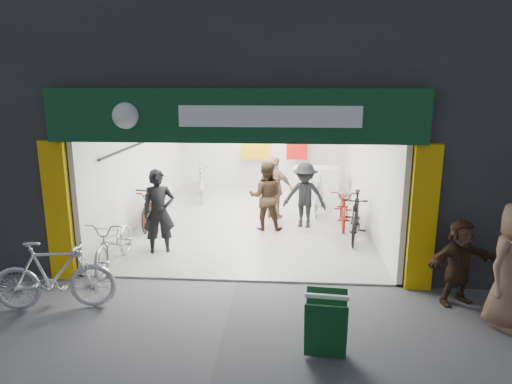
# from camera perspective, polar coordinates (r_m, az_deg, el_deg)

# --- Properties ---
(ground) EXTENTS (60.00, 60.00, 0.00)m
(ground) POSITION_cam_1_polar(r_m,az_deg,el_deg) (8.60, -2.45, -11.16)
(ground) COLOR #56565B
(ground) RESTS_ON ground
(building) EXTENTS (17.00, 10.27, 8.00)m
(building) POSITION_cam_1_polar(r_m,az_deg,el_deg) (12.77, 4.24, 16.73)
(building) COLOR #232326
(building) RESTS_ON ground
(bike_left_front) EXTENTS (0.71, 1.96, 1.02)m
(bike_left_front) POSITION_cam_1_polar(r_m,az_deg,el_deg) (9.54, -17.23, -5.92)
(bike_left_front) COLOR silver
(bike_left_front) RESTS_ON ground
(bike_left_midfront) EXTENTS (0.59, 1.92, 1.14)m
(bike_left_midfront) POSITION_cam_1_polar(r_m,az_deg,el_deg) (11.82, -12.86, -1.63)
(bike_left_midfront) COLOR black
(bike_left_midfront) RESTS_ON ground
(bike_left_midback) EXTENTS (0.67, 1.84, 0.96)m
(bike_left_midback) POSITION_cam_1_polar(r_m,az_deg,el_deg) (12.04, -12.54, -1.78)
(bike_left_midback) COLOR maroon
(bike_left_midback) RESTS_ON ground
(bike_left_back) EXTENTS (0.96, 2.07, 1.20)m
(bike_left_back) POSITION_cam_1_polar(r_m,az_deg,el_deg) (14.35, -6.90, 1.38)
(bike_left_back) COLOR #B5B5BA
(bike_left_back) RESTS_ON ground
(bike_right_front) EXTENTS (0.90, 1.95, 1.13)m
(bike_right_front) POSITION_cam_1_polar(r_m,az_deg,el_deg) (10.84, 12.34, -2.99)
(bike_right_front) COLOR black
(bike_right_front) RESTS_ON ground
(bike_right_mid) EXTENTS (0.84, 1.98, 1.01)m
(bike_right_mid) POSITION_cam_1_polar(r_m,az_deg,el_deg) (11.86, 10.94, -1.80)
(bike_right_mid) COLOR maroon
(bike_right_mid) RESTS_ON ground
(bike_right_back) EXTENTS (0.80, 1.81, 1.05)m
(bike_right_back) POSITION_cam_1_polar(r_m,az_deg,el_deg) (12.90, 7.91, -0.36)
(bike_right_back) COLOR #A2A2A6
(bike_right_back) RESTS_ON ground
(parked_bike) EXTENTS (1.99, 0.86, 1.16)m
(parked_bike) POSITION_cam_1_polar(r_m,az_deg,el_deg) (8.11, -23.91, -9.48)
(parked_bike) COLOR silver
(parked_bike) RESTS_ON ground
(customer_a) EXTENTS (0.78, 0.63, 1.84)m
(customer_a) POSITION_cam_1_polar(r_m,az_deg,el_deg) (9.86, -12.04, -2.51)
(customer_a) COLOR black
(customer_a) RESTS_ON ground
(customer_b) EXTENTS (0.85, 0.66, 1.74)m
(customer_b) POSITION_cam_1_polar(r_m,az_deg,el_deg) (11.19, 1.23, -0.55)
(customer_b) COLOR #352618
(customer_b) RESTS_ON ground
(customer_c) EXTENTS (1.19, 0.83, 1.67)m
(customer_c) POSITION_cam_1_polar(r_m,az_deg,el_deg) (11.41, 6.10, -0.52)
(customer_c) COLOR black
(customer_c) RESTS_ON ground
(customer_d) EXTENTS (1.08, 0.73, 1.70)m
(customer_d) POSITION_cam_1_polar(r_m,az_deg,el_deg) (12.12, 2.38, 0.44)
(customer_d) COLOR #957157
(customer_d) RESTS_ON ground
(pedestrian_far) EXTENTS (1.41, 0.89, 1.45)m
(pedestrian_far) POSITION_cam_1_polar(r_m,az_deg,el_deg) (8.26, 24.04, -7.99)
(pedestrian_far) COLOR #3C281B
(pedestrian_far) RESTS_ON ground
(sandwich_board) EXTENTS (0.60, 0.62, 0.86)m
(sandwich_board) POSITION_cam_1_polar(r_m,az_deg,el_deg) (6.36, 8.73, -15.95)
(sandwich_board) COLOR #0F3F1D
(sandwich_board) RESTS_ON ground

